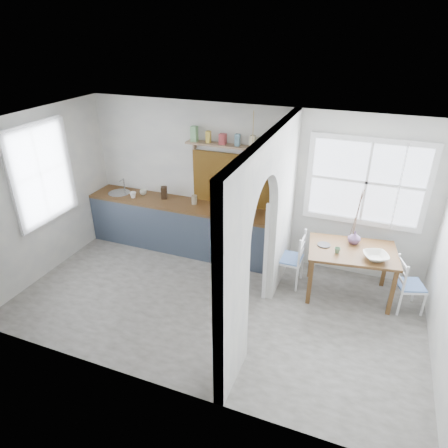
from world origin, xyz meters
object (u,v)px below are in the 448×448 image
(chair_left, at_px, (289,258))
(vase, at_px, (354,237))
(kettle, at_px, (248,208))
(chair_right, at_px, (410,285))
(dining_table, at_px, (349,272))

(chair_left, relative_size, vase, 4.59)
(kettle, distance_m, vase, 1.71)
(chair_left, xyz_separation_m, kettle, (-0.80, 0.39, 0.56))
(chair_left, relative_size, kettle, 4.14)
(chair_left, xyz_separation_m, chair_right, (1.75, -0.02, -0.04))
(chair_left, xyz_separation_m, vase, (0.90, 0.23, 0.42))
(chair_right, height_order, kettle, kettle)
(kettle, relative_size, vase, 1.11)
(vase, bearing_deg, kettle, 174.60)
(dining_table, bearing_deg, chair_left, 172.93)
(chair_left, height_order, vase, vase)
(chair_left, distance_m, kettle, 1.05)
(dining_table, bearing_deg, chair_right, -11.16)
(kettle, bearing_deg, chair_left, -4.55)
(dining_table, height_order, vase, vase)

